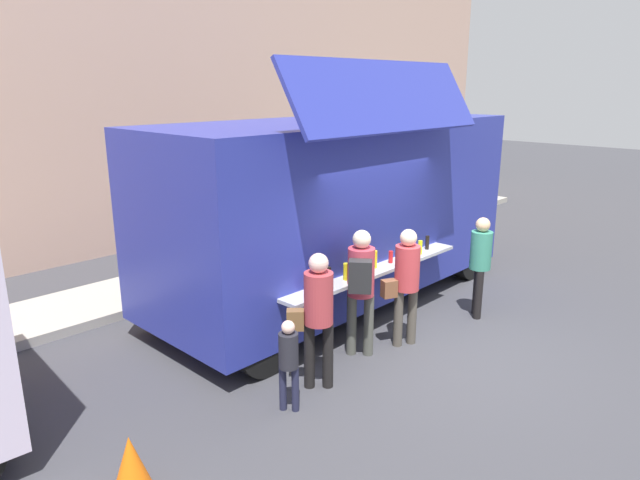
{
  "coord_description": "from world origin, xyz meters",
  "views": [
    {
      "loc": [
        -6.31,
        -3.87,
        3.6
      ],
      "look_at": [
        -0.35,
        1.94,
        1.3
      ],
      "focal_mm": 31.6,
      "sensor_mm": 36.0,
      "label": 1
    }
  ],
  "objects": [
    {
      "name": "ground_plane",
      "position": [
        0.0,
        0.0,
        0.0
      ],
      "size": [
        60.0,
        60.0,
        0.0
      ],
      "primitive_type": "plane",
      "color": "#38383D"
    },
    {
      "name": "curb_strip",
      "position": [
        -3.55,
        4.94,
        0.07
      ],
      "size": [
        28.0,
        1.6,
        0.15
      ],
      "primitive_type": "cube",
      "color": "#9E998E",
      "rests_on": "ground"
    },
    {
      "name": "food_truck_main",
      "position": [
        0.46,
        2.32,
        1.67
      ],
      "size": [
        6.6,
        3.11,
        3.92
      ],
      "rotation": [
        0.0,
        0.0,
        0.01
      ],
      "color": "#293399",
      "rests_on": "ground"
    },
    {
      "name": "traffic_cone_orange",
      "position": [
        -4.36,
        0.43,
        0.28
      ],
      "size": [
        0.36,
        0.36,
        0.55
      ],
      "primitive_type": "cone",
      "color": "orange",
      "rests_on": "ground"
    },
    {
      "name": "trash_bin",
      "position": [
        4.52,
        4.64,
        0.46
      ],
      "size": [
        0.6,
        0.6,
        0.93
      ],
      "primitive_type": "cylinder",
      "color": "#2C6339",
      "rests_on": "ground"
    },
    {
      "name": "customer_front_ordering",
      "position": [
        -0.17,
        0.44,
        1.01
      ],
      "size": [
        0.55,
        0.39,
        1.7
      ],
      "rotation": [
        0.0,
        0.0,
        1.16
      ],
      "color": "#4D473E",
      "rests_on": "ground"
    },
    {
      "name": "customer_mid_with_backpack",
      "position": [
        -0.87,
        0.67,
        1.08
      ],
      "size": [
        0.56,
        0.53,
        1.77
      ],
      "rotation": [
        0.0,
        0.0,
        0.66
      ],
      "color": "#4A4B43",
      "rests_on": "ground"
    },
    {
      "name": "customer_rear_waiting",
      "position": [
        -1.87,
        0.5,
        1.02
      ],
      "size": [
        0.5,
        0.49,
        1.72
      ],
      "rotation": [
        0.0,
        0.0,
        0.8
      ],
      "color": "black",
      "rests_on": "ground"
    },
    {
      "name": "customer_extra_browsing",
      "position": [
        1.5,
        0.22,
        0.97
      ],
      "size": [
        0.33,
        0.33,
        1.63
      ],
      "rotation": [
        0.0,
        0.0,
        2.18
      ],
      "color": "black",
      "rests_on": "ground"
    },
    {
      "name": "child_near_queue",
      "position": [
        -2.47,
        0.37,
        0.66
      ],
      "size": [
        0.22,
        0.22,
        1.1
      ],
      "rotation": [
        0.0,
        0.0,
        0.59
      ],
      "color": "#20213A",
      "rests_on": "ground"
    }
  ]
}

